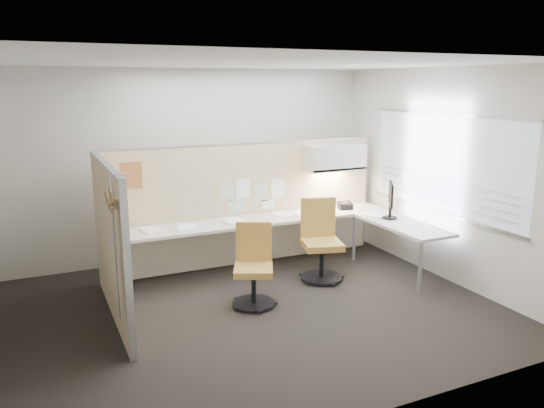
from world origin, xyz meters
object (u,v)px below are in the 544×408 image
desk (283,228)px  chair_right (321,243)px  monitor (391,198)px  chair_left (254,268)px  phone (345,206)px

desk → chair_right: 0.62m
desk → monitor: (1.37, -0.60, 0.42)m
chair_left → phone: (1.96, 1.11, 0.33)m
phone → chair_right: bearing=-124.5°
chair_left → monitor: monitor is taller
chair_left → monitor: 2.32m
phone → monitor: bearing=-55.9°
chair_left → monitor: size_ratio=1.90×
desk → phone: (1.11, 0.16, 0.18)m
desk → chair_right: size_ratio=3.75×
desk → monitor: 1.55m
chair_right → phone: chair_right is taller
chair_left → phone: bearing=54.1°
chair_right → phone: size_ratio=4.25×
desk → chair_right: chair_right is taller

